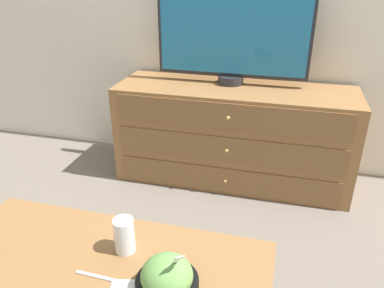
# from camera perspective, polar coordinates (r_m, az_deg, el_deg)

# --- Properties ---
(ground_plane) EXTENTS (12.00, 12.00, 0.00)m
(ground_plane) POSITION_cam_1_polar(r_m,az_deg,el_deg) (2.83, 9.48, -2.55)
(ground_plane) COLOR #70665B
(dresser) EXTENTS (1.50, 0.49, 0.64)m
(dresser) POSITION_cam_1_polar(r_m,az_deg,el_deg) (2.47, 6.26, 1.43)
(dresser) COLOR olive
(dresser) RESTS_ON ground_plane
(tv) EXTENTS (0.94, 0.16, 0.65)m
(tv) POSITION_cam_1_polar(r_m,az_deg,el_deg) (2.37, 6.27, 16.93)
(tv) COLOR #232328
(tv) RESTS_ON dresser
(coffee_table) EXTENTS (1.04, 0.52, 0.49)m
(coffee_table) POSITION_cam_1_polar(r_m,az_deg,el_deg) (1.28, -13.79, -20.29)
(coffee_table) COLOR olive
(coffee_table) RESTS_ON ground_plane
(takeout_bowl) EXTENTS (0.18, 0.18, 0.17)m
(takeout_bowl) POSITION_cam_1_polar(r_m,az_deg,el_deg) (1.11, -3.83, -19.82)
(takeout_bowl) COLOR black
(takeout_bowl) RESTS_ON coffee_table
(drink_cup) EXTENTS (0.07, 0.07, 0.12)m
(drink_cup) POSITION_cam_1_polar(r_m,az_deg,el_deg) (1.24, -10.25, -13.80)
(drink_cup) COLOR white
(drink_cup) RESTS_ON coffee_table
(knife) EXTENTS (0.19, 0.02, 0.01)m
(knife) POSITION_cam_1_polar(r_m,az_deg,el_deg) (1.19, -13.23, -19.28)
(knife) COLOR silver
(knife) RESTS_ON coffee_table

